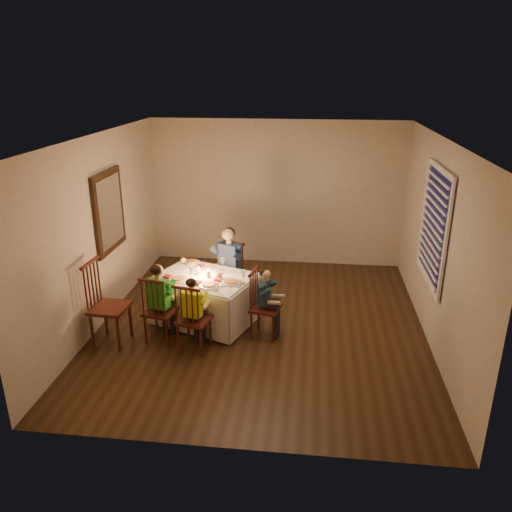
# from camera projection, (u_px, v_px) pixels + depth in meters

# --- Properties ---
(ground) EXTENTS (5.00, 5.00, 0.00)m
(ground) POSITION_uv_depth(u_px,v_px,m) (261.00, 324.00, 7.08)
(ground) COLOR black
(ground) RESTS_ON ground
(wall_left) EXTENTS (0.02, 5.00, 2.60)m
(wall_left) POSITION_uv_depth(u_px,v_px,m) (100.00, 231.00, 6.87)
(wall_left) COLOR beige
(wall_left) RESTS_ON ground
(wall_right) EXTENTS (0.02, 5.00, 2.60)m
(wall_right) POSITION_uv_depth(u_px,v_px,m) (437.00, 244.00, 6.38)
(wall_right) COLOR beige
(wall_right) RESTS_ON ground
(wall_back) EXTENTS (4.50, 0.02, 2.60)m
(wall_back) POSITION_uv_depth(u_px,v_px,m) (277.00, 194.00, 8.95)
(wall_back) COLOR beige
(wall_back) RESTS_ON ground
(ceiling) EXTENTS (5.00, 5.00, 0.00)m
(ceiling) POSITION_uv_depth(u_px,v_px,m) (262.00, 138.00, 6.17)
(ceiling) COLOR white
(ceiling) RESTS_ON wall_back
(dining_table) EXTENTS (1.58, 1.36, 0.66)m
(dining_table) POSITION_uv_depth(u_px,v_px,m) (205.00, 289.00, 7.00)
(dining_table) COLOR white
(dining_table) RESTS_ON ground
(chair_adult) EXTENTS (0.50, 0.49, 0.94)m
(chair_adult) POSITION_uv_depth(u_px,v_px,m) (229.00, 302.00, 7.76)
(chair_adult) COLOR #3A140F
(chair_adult) RESTS_ON ground
(chair_near_left) EXTENTS (0.45, 0.44, 0.94)m
(chair_near_left) POSITION_uv_depth(u_px,v_px,m) (163.00, 339.00, 6.68)
(chair_near_left) COLOR #3A140F
(chair_near_left) RESTS_ON ground
(chair_near_right) EXTENTS (0.45, 0.44, 0.94)m
(chair_near_right) POSITION_uv_depth(u_px,v_px,m) (195.00, 349.00, 6.46)
(chair_near_right) COLOR #3A140F
(chair_near_right) RESTS_ON ground
(chair_end) EXTENTS (0.44, 0.45, 0.94)m
(chair_end) POSITION_uv_depth(u_px,v_px,m) (265.00, 335.00, 6.78)
(chair_end) COLOR #3A140F
(chair_end) RESTS_ON ground
(chair_extra) EXTENTS (0.47, 0.49, 1.14)m
(chair_extra) POSITION_uv_depth(u_px,v_px,m) (114.00, 342.00, 6.62)
(chair_extra) COLOR #3A140F
(chair_extra) RESTS_ON ground
(adult) EXTENTS (0.55, 0.53, 1.20)m
(adult) POSITION_uv_depth(u_px,v_px,m) (229.00, 302.00, 7.76)
(adult) COLOR navy
(adult) RESTS_ON ground
(child_green) EXTENTS (0.42, 0.39, 1.08)m
(child_green) POSITION_uv_depth(u_px,v_px,m) (163.00, 339.00, 6.68)
(child_green) COLOR green
(child_green) RESTS_ON ground
(child_yellow) EXTENTS (0.37, 0.35, 1.00)m
(child_yellow) POSITION_uv_depth(u_px,v_px,m) (195.00, 349.00, 6.46)
(child_yellow) COLOR yellow
(child_yellow) RESTS_ON ground
(child_teal) EXTENTS (0.32, 0.34, 0.97)m
(child_teal) POSITION_uv_depth(u_px,v_px,m) (265.00, 335.00, 6.78)
(child_teal) COLOR #1A3541
(child_teal) RESTS_ON ground
(setting_adult) EXTENTS (0.33, 0.33, 0.02)m
(setting_adult) POSITION_uv_depth(u_px,v_px,m) (211.00, 269.00, 7.16)
(setting_adult) COLOR silver
(setting_adult) RESTS_ON dining_table
(setting_green) EXTENTS (0.33, 0.33, 0.02)m
(setting_green) POSITION_uv_depth(u_px,v_px,m) (178.00, 279.00, 6.81)
(setting_green) COLOR silver
(setting_green) RESTS_ON dining_table
(setting_yellow) EXTENTS (0.33, 0.33, 0.02)m
(setting_yellow) POSITION_uv_depth(u_px,v_px,m) (209.00, 285.00, 6.62)
(setting_yellow) COLOR silver
(setting_yellow) RESTS_ON dining_table
(setting_teal) EXTENTS (0.33, 0.33, 0.02)m
(setting_teal) POSITION_uv_depth(u_px,v_px,m) (231.00, 282.00, 6.72)
(setting_teal) COLOR silver
(setting_teal) RESTS_ON dining_table
(candle_left) EXTENTS (0.06, 0.06, 0.10)m
(candle_left) POSITION_uv_depth(u_px,v_px,m) (198.00, 272.00, 6.95)
(candle_left) COLOR silver
(candle_left) RESTS_ON dining_table
(candle_right) EXTENTS (0.06, 0.06, 0.10)m
(candle_right) POSITION_uv_depth(u_px,v_px,m) (209.00, 274.00, 6.89)
(candle_right) COLOR silver
(candle_right) RESTS_ON dining_table
(squash) EXTENTS (0.09, 0.09, 0.09)m
(squash) POSITION_uv_depth(u_px,v_px,m) (183.00, 261.00, 7.37)
(squash) COLOR gold
(squash) RESTS_ON dining_table
(orange_fruit) EXTENTS (0.08, 0.08, 0.08)m
(orange_fruit) POSITION_uv_depth(u_px,v_px,m) (219.00, 275.00, 6.87)
(orange_fruit) COLOR orange
(orange_fruit) RESTS_ON dining_table
(serving_bowl) EXTENTS (0.24, 0.24, 0.05)m
(serving_bowl) POSITION_uv_depth(u_px,v_px,m) (192.00, 263.00, 7.34)
(serving_bowl) COLOR silver
(serving_bowl) RESTS_ON dining_table
(wall_mirror) EXTENTS (0.06, 0.95, 1.15)m
(wall_mirror) POSITION_uv_depth(u_px,v_px,m) (109.00, 211.00, 7.07)
(wall_mirror) COLOR black
(wall_mirror) RESTS_ON wall_left
(window_blinds) EXTENTS (0.07, 1.34, 1.54)m
(window_blinds) POSITION_uv_depth(u_px,v_px,m) (433.00, 226.00, 6.40)
(window_blinds) COLOR black
(window_blinds) RESTS_ON wall_right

